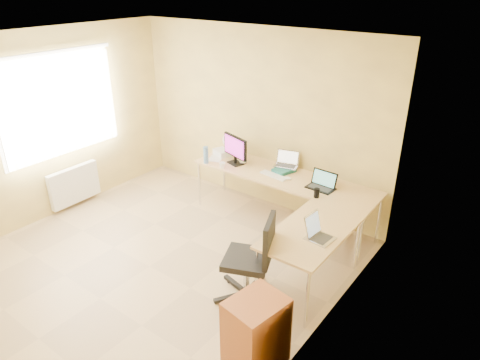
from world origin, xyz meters
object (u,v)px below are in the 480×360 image
Objects in this scene: monitor at (235,150)px; desk_fan at (232,144)px; desk_main at (282,199)px; cabinet at (256,332)px; keyboard at (274,175)px; mug at (222,165)px; laptop_center at (286,159)px; water_bottle at (206,155)px; laptop_black at (321,181)px; laptop_return at (321,230)px; desk_return at (310,258)px; office_chair at (247,258)px.

monitor is 1.59× the size of desk_fan.
monitor is at bearing -175.38° from desk_main.
keyboard is at bearing 129.62° from cabinet.
laptop_center is at bearing 33.84° from mug.
water_bottle is (-1.04, -0.50, -0.03)m from laptop_center.
keyboard is at bearing -173.35° from laptop_black.
laptop_return is (2.25, -0.81, -0.02)m from water_bottle.
desk_return is at bearing -64.48° from laptop_black.
water_bottle is at bearing 74.84° from laptop_return.
desk_main is 29.48× the size of mug.
desk_return is 3.73× the size of laptop_black.
keyboard is 0.40× the size of office_chair.
mug is (-0.82, -0.30, 0.41)m from desk_main.
monitor reaches higher than laptop_black.
desk_return is at bearing -11.30° from monitor.
laptop_center is 1.03× the size of laptop_return.
laptop_black is 1.18m from laptop_return.
laptop_center is 1.16m from water_bottle.
office_chair is (0.61, -1.78, -0.38)m from laptop_center.
keyboard is at bearing 54.89° from laptop_return.
desk_return is at bearing -30.66° from desk_fan.
mug is at bearing 145.07° from cabinet.
desk_fan is (-0.96, 0.00, 0.00)m from laptop_center.
laptop_black reaches higher than cabinet.
desk_return is 4.04× the size of laptop_center.
office_chair is at bearing 132.93° from laptop_return.
cabinet is (0.15, -1.25, -0.01)m from desk_return.
laptop_black is 1.65m from desk_fan.
water_bottle is at bearing 180.00° from mug.
laptop_center reaches higher than water_bottle.
laptop_return reaches higher than desk_main.
desk_main is 0.97m from mug.
monitor is 1.53× the size of laptop_center.
water_bottle is (-1.13, -0.30, 0.49)m from desk_main.
desk_main is 1.64m from laptop_return.
laptop_return is at bearing -32.59° from keyboard.
cabinet is (2.17, -2.45, -0.52)m from desk_fan.
water_bottle is at bearing -169.49° from laptop_center.
water_bottle is at bearing -129.54° from monitor.
keyboard is 1.06m from water_bottle.
cabinet is at bearing -73.02° from laptop_black.
monitor is 1.98× the size of water_bottle.
laptop_black is 0.51× the size of cabinet.
laptop_return is (2.17, -1.30, -0.05)m from desk_fan.
cabinet is at bearing -63.47° from desk_main.
keyboard is at bearing 139.70° from desk_return.
laptop_black is 0.69m from keyboard.
monitor reaches higher than laptop_return.
desk_fan reaches higher than desk_main.
desk_main reaches higher than cabinet.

